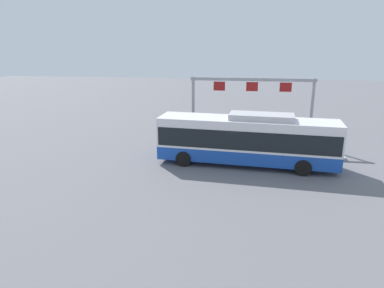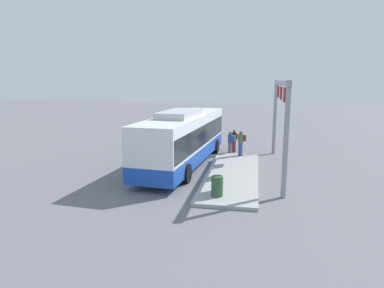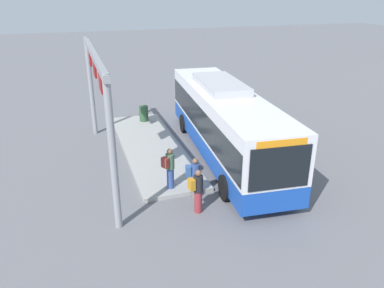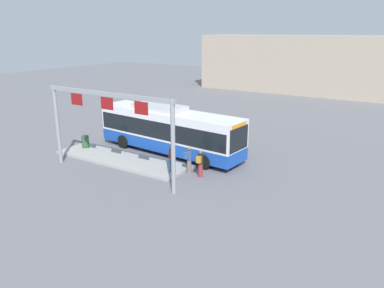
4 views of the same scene
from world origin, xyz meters
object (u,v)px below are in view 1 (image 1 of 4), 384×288
object	(u,v)px
person_boarding	(212,135)
person_waiting_mid	(200,139)
bus_main	(247,138)
trash_bin	(328,148)
person_waiting_near	(188,138)

from	to	relation	value
person_boarding	person_waiting_mid	world-z (taller)	person_boarding
bus_main	trash_bin	xyz separation A→B (m)	(-5.73, -2.73, -1.20)
person_boarding	person_waiting_mid	xyz separation A→B (m)	(0.78, 0.75, -0.16)
bus_main	person_boarding	bearing A→B (deg)	-47.53
bus_main	person_boarding	xyz separation A→B (m)	(2.60, -3.37, -0.76)
person_boarding	trash_bin	size ratio (longest dim) A/B	1.86
person_waiting_mid	trash_bin	size ratio (longest dim) A/B	1.86
bus_main	person_waiting_mid	distance (m)	4.37
person_waiting_near	person_waiting_mid	xyz separation A→B (m)	(-0.95, 0.20, 0.00)
person_waiting_near	trash_bin	bearing A→B (deg)	80.87
trash_bin	person_waiting_mid	bearing A→B (deg)	0.69
person_waiting_near	trash_bin	size ratio (longest dim) A/B	1.86
bus_main	person_waiting_near	size ratio (longest dim) A/B	6.98
person_waiting_near	person_waiting_mid	world-z (taller)	same
person_boarding	trash_bin	distance (m)	8.37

